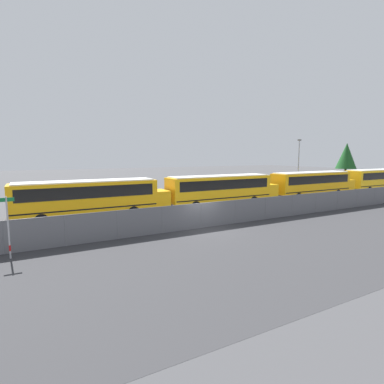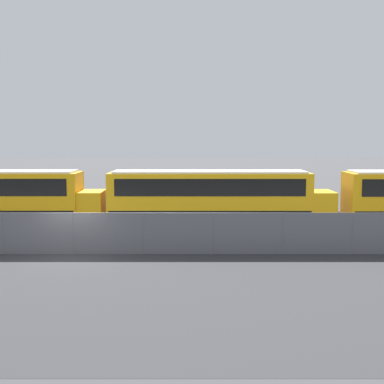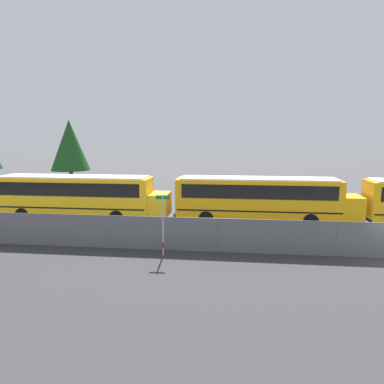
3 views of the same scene
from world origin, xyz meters
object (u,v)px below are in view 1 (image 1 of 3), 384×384
at_px(school_bus_4, 313,183).
at_px(light_pole, 299,162).
at_px(school_bus_2, 91,196).
at_px(tree_0, 346,156).
at_px(street_sign, 8,226).
at_px(school_bus_5, 377,178).
at_px(school_bus_3, 222,188).

height_order(school_bus_4, light_pole, light_pole).
bearing_deg(light_pole, school_bus_2, -165.51).
xyz_separation_m(school_bus_2, school_bus_4, (26.00, -0.27, 0.00)).
relative_size(school_bus_4, tree_0, 1.64).
height_order(street_sign, light_pole, light_pole).
bearing_deg(tree_0, school_bus_4, -152.20).
bearing_deg(school_bus_5, street_sign, -170.49).
distance_m(school_bus_4, street_sign, 32.26).
relative_size(school_bus_3, light_pole, 1.64).
xyz_separation_m(school_bus_3, tree_0, (40.14, 14.00, 3.13)).
distance_m(school_bus_5, light_pole, 11.09).
height_order(school_bus_3, light_pole, light_pole).
distance_m(school_bus_3, tree_0, 42.62).
bearing_deg(tree_0, school_bus_3, -160.77).
height_order(school_bus_2, school_bus_4, same).
height_order(school_bus_2, school_bus_3, same).
xyz_separation_m(school_bus_2, school_bus_5, (39.63, -0.17, 0.00)).
bearing_deg(street_sign, light_pole, 22.89).
bearing_deg(street_sign, school_bus_4, 13.35).
height_order(light_pole, tree_0, same).
distance_m(school_bus_3, school_bus_5, 26.82).
xyz_separation_m(school_bus_2, light_pole, (33.24, 8.59, 2.31)).
bearing_deg(light_pole, school_bus_5, -53.89).
height_order(school_bus_4, tree_0, tree_0).
relative_size(school_bus_2, light_pole, 1.64).
xyz_separation_m(school_bus_5, street_sign, (-45.02, -7.54, -0.23)).
bearing_deg(school_bus_2, school_bus_4, -0.60).
relative_size(school_bus_2, tree_0, 1.64).
bearing_deg(school_bus_2, street_sign, -124.91).
distance_m(school_bus_2, tree_0, 54.84).
bearing_deg(street_sign, school_bus_5, 9.51).
bearing_deg(school_bus_4, school_bus_2, 179.40).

